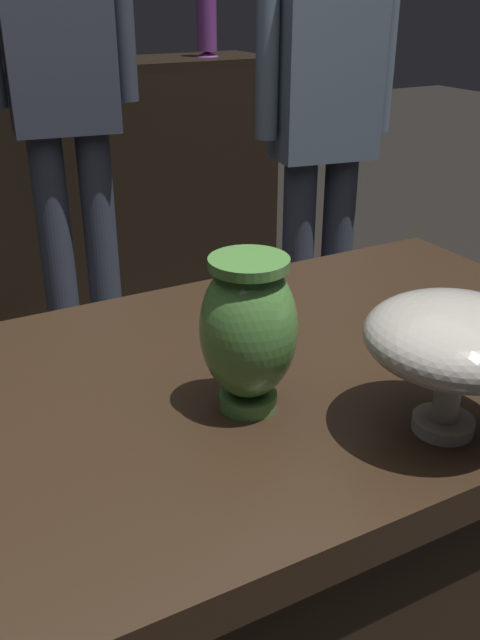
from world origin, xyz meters
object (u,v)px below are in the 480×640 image
(vase_tall_behind, at_px, (455,341))
(visitor_center_back, at_px, (61,75))
(vase_centerpiece, at_px, (249,329))
(visitor_near_right, at_px, (324,114))
(shelf_vase_far_right, at_px, (207,22))

(vase_tall_behind, relative_size, visitor_center_back, 0.12)
(vase_centerpiece, height_order, visitor_near_right, visitor_near_right)
(vase_centerpiece, relative_size, shelf_vase_far_right, 0.69)
(vase_centerpiece, distance_m, visitor_near_right, 1.60)
(shelf_vase_far_right, bearing_deg, vase_tall_behind, -110.14)
(shelf_vase_far_right, height_order, visitor_center_back, visitor_center_back)
(vase_tall_behind, bearing_deg, vase_centerpiece, 138.72)
(vase_tall_behind, distance_m, shelf_vase_far_right, 2.57)
(vase_centerpiece, distance_m, visitor_center_back, 1.62)
(vase_centerpiece, distance_m, shelf_vase_far_right, 2.50)
(vase_centerpiece, xyz_separation_m, visitor_near_right, (0.98, 1.26, -0.01))
(visitor_center_back, bearing_deg, visitor_near_right, 163.84)
(vase_centerpiece, height_order, shelf_vase_far_right, shelf_vase_far_right)
(vase_centerpiece, bearing_deg, visitor_near_right, 52.02)
(vase_centerpiece, relative_size, visitor_center_back, 0.11)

